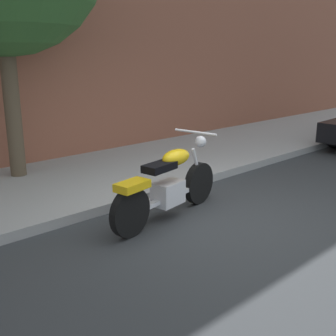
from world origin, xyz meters
TOP-DOWN VIEW (x-y plane):
  - ground_plane at (0.00, 0.00)m, footprint 60.00×60.00m
  - sidewalk at (0.00, 2.68)m, footprint 24.71×2.93m
  - motorcycle at (-0.50, 0.53)m, footprint 2.13×0.73m

SIDE VIEW (x-z plane):
  - ground_plane at x=0.00m, z-range 0.00..0.00m
  - sidewalk at x=0.00m, z-range 0.00..0.14m
  - motorcycle at x=-0.50m, z-range -0.10..1.03m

